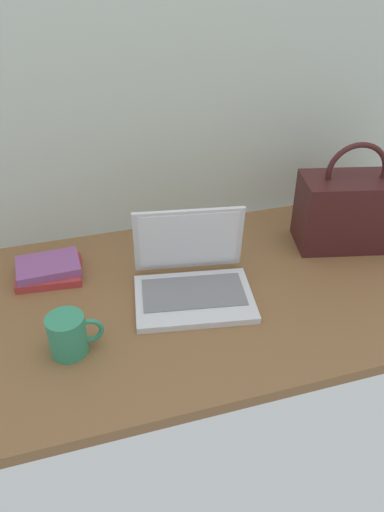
% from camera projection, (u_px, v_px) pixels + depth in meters
% --- Properties ---
extents(desk, '(1.60, 0.76, 0.03)m').
position_uv_depth(desk, '(194.00, 296.00, 1.34)').
color(desk, brown).
rests_on(desk, ground).
extents(laptop, '(0.34, 0.30, 0.22)m').
position_uv_depth(laptop, '(192.00, 278.00, 1.31)').
color(laptop, silver).
rests_on(laptop, desk).
extents(coffee_mug, '(0.13, 0.09, 0.10)m').
position_uv_depth(coffee_mug, '(69.00, 334.00, 1.12)').
color(coffee_mug, '#338C66').
rests_on(coffee_mug, desk).
extents(handbag, '(0.33, 0.22, 0.33)m').
position_uv_depth(handbag, '(349.00, 210.00, 1.47)').
color(handbag, '#3F1919').
rests_on(handbag, desk).
extents(book_stack, '(0.19, 0.16, 0.05)m').
position_uv_depth(book_stack, '(49.00, 270.00, 1.38)').
color(book_stack, '#B23333').
rests_on(book_stack, desk).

